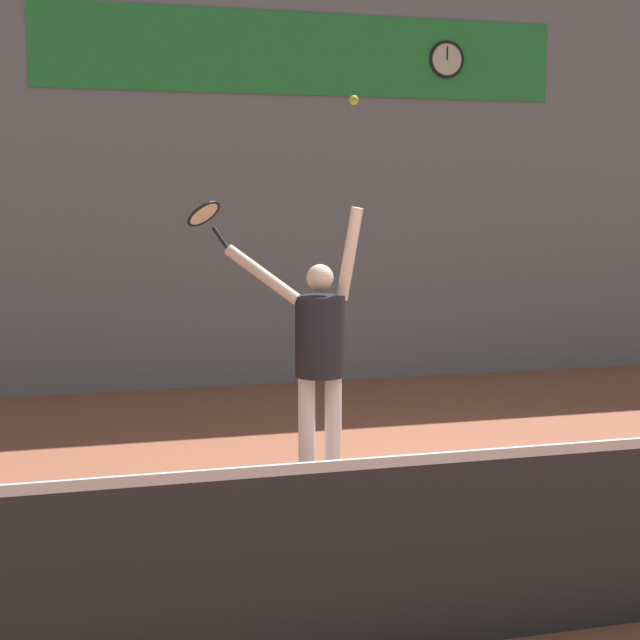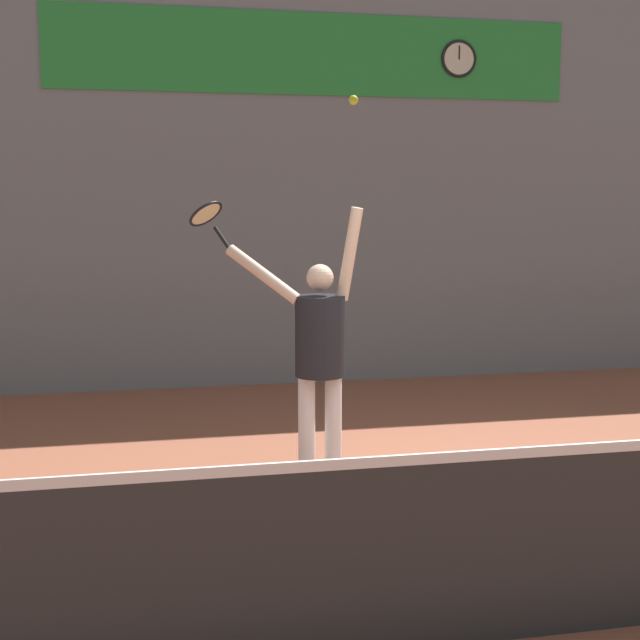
% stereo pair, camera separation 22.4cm
% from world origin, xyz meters
% --- Properties ---
extents(ground_plane, '(18.00, 18.00, 0.00)m').
position_xyz_m(ground_plane, '(0.00, 0.00, 0.00)').
color(ground_plane, '#9E563D').
extents(back_wall, '(18.00, 0.10, 5.00)m').
position_xyz_m(back_wall, '(0.00, 5.11, 2.50)').
color(back_wall, slate).
rests_on(back_wall, ground_plane).
extents(sponsor_banner, '(5.89, 0.02, 0.89)m').
position_xyz_m(sponsor_banner, '(0.00, 5.05, 3.71)').
color(sponsor_banner, '#288C38').
extents(scoreboard_clock, '(0.43, 0.04, 0.43)m').
position_xyz_m(scoreboard_clock, '(1.67, 5.03, 3.71)').
color(scoreboard_clock, beige).
extents(court_net, '(8.44, 0.07, 1.06)m').
position_xyz_m(court_net, '(0.00, -1.14, 0.50)').
color(court_net, '#333333').
rests_on(court_net, ground_plane).
extents(tennis_player, '(1.01, 0.62, 2.06)m').
position_xyz_m(tennis_player, '(-0.71, 1.59, 1.02)').
color(tennis_player, white).
rests_on(tennis_player, ground_plane).
extents(tennis_racket, '(0.38, 0.38, 0.39)m').
position_xyz_m(tennis_racket, '(-1.49, 2.12, 1.98)').
color(tennis_racket, black).
extents(tennis_ball, '(0.07, 0.07, 0.07)m').
position_xyz_m(tennis_ball, '(-0.49, 1.44, 2.82)').
color(tennis_ball, '#CCDB2D').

